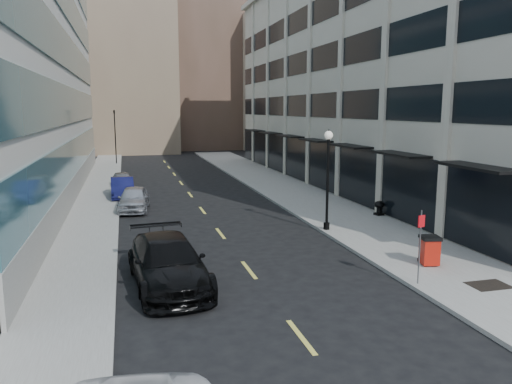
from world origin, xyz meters
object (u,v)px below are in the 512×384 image
trash_bin (430,250)px  sign_post (420,237)px  traffic_signal (114,114)px  car_silver_sedan (134,199)px  car_black_pickup (168,263)px  car_grey_sedan (122,180)px  car_blue_sedan (122,188)px  urn_planter (379,207)px  lamppost (328,171)px

trash_bin → sign_post: (-1.61, -1.77, 1.05)m
traffic_signal → sign_post: (10.80, -43.41, -3.89)m
traffic_signal → car_silver_sedan: (1.39, -27.00, -4.97)m
traffic_signal → trash_bin: (12.41, -41.63, -4.94)m
car_black_pickup → car_grey_sedan: 23.33m
traffic_signal → sign_post: traffic_signal is taller
traffic_signal → sign_post: bearing=-76.0°
car_blue_sedan → traffic_signal: bearing=90.1°
traffic_signal → urn_planter: 36.32m
lamppost → sign_post: 8.39m
lamppost → sign_post: size_ratio=1.94×
urn_planter → trash_bin: bearing=-106.6°
car_silver_sedan → trash_bin: car_silver_sedan is taller
sign_post → urn_planter: (4.30, 10.77, -1.18)m
car_grey_sedan → urn_planter: size_ratio=4.68×
car_silver_sedan → car_black_pickup: bearing=-80.1°
traffic_signal → car_silver_sedan: traffic_signal is taller
car_silver_sedan → lamppost: size_ratio=0.86×
traffic_signal → lamppost: bearing=-72.9°
trash_bin → lamppost: 7.12m
sign_post → urn_planter: size_ratio=3.21×
traffic_signal → trash_bin: 43.72m
lamppost → urn_planter: size_ratio=6.23×
car_grey_sedan → lamppost: lamppost is taller
car_silver_sedan → car_blue_sedan: (-0.69, 4.77, -0.02)m
car_blue_sedan → car_grey_sedan: 4.49m
car_black_pickup → trash_bin: size_ratio=5.12×
car_black_pickup → car_blue_sedan: (-1.60, 18.79, -0.14)m
car_silver_sedan → trash_bin: bearing=-46.9°
car_blue_sedan → trash_bin: bearing=-60.5°
car_black_pickup → urn_planter: (12.80, 8.38, -0.22)m
sign_post → car_grey_sedan: bearing=96.2°
car_black_pickup → trash_bin: (10.11, -0.61, -0.09)m
traffic_signal → car_silver_sedan: 27.49m
car_blue_sedan → sign_post: size_ratio=1.68×
traffic_signal → car_black_pickup: bearing=-86.8°
traffic_signal → sign_post: 44.90m
lamppost → urn_planter: lamppost is taller
trash_bin → sign_post: bearing=-120.4°
traffic_signal → car_blue_sedan: (0.70, -22.23, -4.99)m
car_grey_sedan → trash_bin: size_ratio=3.30×
car_black_pickup → sign_post: (8.50, -2.39, 0.96)m
sign_post → car_black_pickup: bearing=149.1°
traffic_signal → car_blue_sedan: bearing=-88.2°
car_silver_sedan → sign_post: bearing=-54.0°
traffic_signal → car_grey_sedan: size_ratio=1.81×
traffic_signal → lamppost: size_ratio=1.36×
urn_planter → lamppost: bearing=-150.0°
car_grey_sedan → urn_planter: (14.40, -14.90, -0.01)m
trash_bin → lamppost: (-1.61, 6.51, 2.38)m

